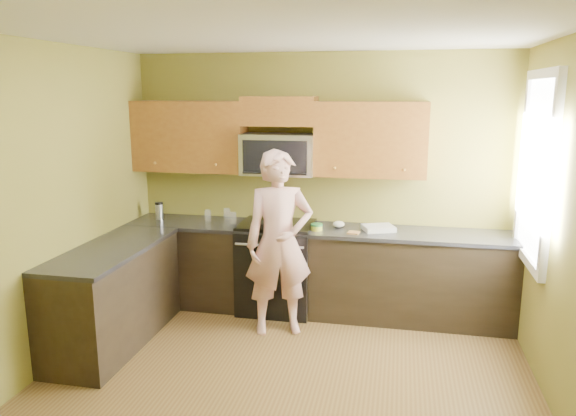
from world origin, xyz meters
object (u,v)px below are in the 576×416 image
(stove, at_px, (277,267))
(travel_mug, at_px, (160,219))
(woman, at_px, (279,243))
(butter_tub, at_px, (317,230))
(frying_pan, at_px, (270,227))
(microwave, at_px, (279,174))

(stove, height_order, travel_mug, travel_mug)
(woman, distance_m, travel_mug, 1.59)
(woman, height_order, butter_tub, woman)
(butter_tub, bearing_deg, woman, -124.26)
(stove, distance_m, woman, 0.68)
(frying_pan, xyz_separation_m, butter_tub, (0.46, 0.10, -0.03))
(butter_tub, relative_size, travel_mug, 0.64)
(woman, relative_size, travel_mug, 9.53)
(microwave, distance_m, woman, 0.87)
(stove, bearing_deg, woman, -74.57)
(frying_pan, distance_m, travel_mug, 1.34)
(stove, relative_size, frying_pan, 2.08)
(microwave, bearing_deg, frying_pan, -94.16)
(stove, relative_size, woman, 0.54)
(woman, height_order, travel_mug, woman)
(woman, bearing_deg, stove, 84.81)
(microwave, height_order, frying_pan, microwave)
(butter_tub, distance_m, travel_mug, 1.78)
(microwave, height_order, butter_tub, microwave)
(woman, distance_m, butter_tub, 0.52)
(stove, xyz_separation_m, frying_pan, (-0.02, -0.19, 0.47))
(stove, bearing_deg, frying_pan, -96.86)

